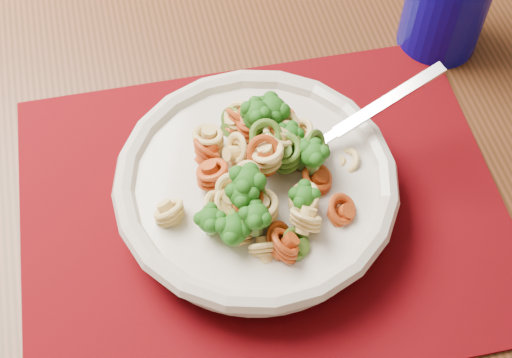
# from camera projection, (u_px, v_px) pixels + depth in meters

# --- Properties ---
(dining_table) EXTENTS (1.69, 1.44, 0.72)m
(dining_table) POSITION_uv_depth(u_px,v_px,m) (220.00, 153.00, 0.80)
(dining_table) COLOR #572C18
(dining_table) RESTS_ON ground
(placemat) EXTENTS (0.53, 0.48, 0.00)m
(placemat) POSITION_uv_depth(u_px,v_px,m) (263.00, 209.00, 0.65)
(placemat) COLOR #560403
(placemat) RESTS_ON dining_table
(pasta_bowl) EXTENTS (0.25, 0.25, 0.05)m
(pasta_bowl) POSITION_uv_depth(u_px,v_px,m) (256.00, 186.00, 0.63)
(pasta_bowl) COLOR beige
(pasta_bowl) RESTS_ON placemat
(pasta_broccoli_heap) EXTENTS (0.21, 0.21, 0.06)m
(pasta_broccoli_heap) POSITION_uv_depth(u_px,v_px,m) (256.00, 175.00, 0.61)
(pasta_broccoli_heap) COLOR #E2C66F
(pasta_broccoli_heap) RESTS_ON pasta_bowl
(fork) EXTENTS (0.16, 0.13, 0.08)m
(fork) POSITION_uv_depth(u_px,v_px,m) (312.00, 148.00, 0.63)
(fork) COLOR silver
(fork) RESTS_ON pasta_bowl
(tumbler) EXTENTS (0.08, 0.08, 0.11)m
(tumbler) POSITION_uv_depth(u_px,v_px,m) (446.00, 4.00, 0.72)
(tumbler) COLOR #07056C
(tumbler) RESTS_ON dining_table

